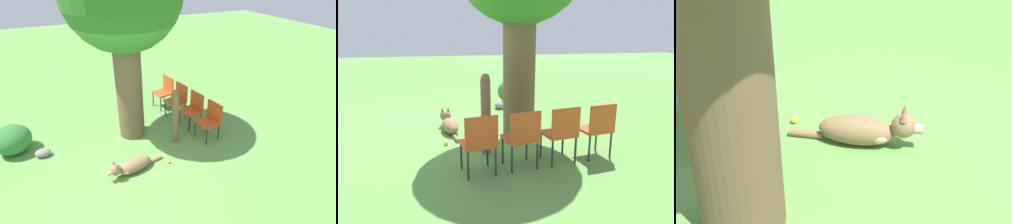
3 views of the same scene
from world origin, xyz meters
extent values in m
plane|color=#609947|center=(0.00, 0.00, 0.00)|extent=(30.00, 30.00, 0.00)
cylinder|color=brown|center=(0.45, 1.03, 1.22)|extent=(0.57, 0.57, 2.44)
ellipsoid|color=olive|center=(0.11, -0.20, 0.13)|extent=(0.72, 0.41, 0.25)
ellipsoid|color=#C6B293|center=(-0.07, -0.24, 0.11)|extent=(0.28, 0.28, 0.15)
sphere|color=olive|center=(-0.28, -0.28, 0.22)|extent=(0.25, 0.25, 0.21)
cylinder|color=#C6B293|center=(-0.40, -0.31, 0.20)|extent=(0.11, 0.11, 0.09)
cone|color=olive|center=(-0.27, -0.34, 0.34)|extent=(0.07, 0.07, 0.09)
cone|color=olive|center=(-0.29, -0.23, 0.34)|extent=(0.07, 0.07, 0.09)
cylinder|color=olive|center=(0.56, -0.11, 0.03)|extent=(0.31, 0.13, 0.07)
cylinder|color=brown|center=(1.23, 0.34, 0.58)|extent=(0.15, 0.15, 1.17)
sphere|color=brown|center=(1.23, 0.34, 1.19)|extent=(0.14, 0.14, 0.14)
cylinder|color=#2D2D2D|center=(1.78, -0.07, 0.20)|extent=(0.03, 0.03, 0.40)
sphere|color=#CCE033|center=(0.78, -0.28, 0.03)|extent=(0.07, 0.07, 0.07)
camera|label=1|loc=(-0.91, -3.95, 3.46)|focal=28.00mm
camera|label=2|loc=(6.04, -0.21, 1.98)|focal=35.00mm
camera|label=3|loc=(-1.14, 3.04, 2.24)|focal=50.00mm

